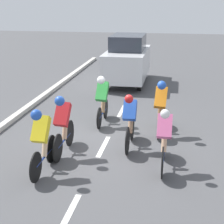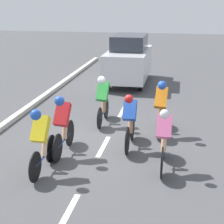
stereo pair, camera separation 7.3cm
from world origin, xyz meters
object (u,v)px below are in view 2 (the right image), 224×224
cyclist_blue (130,120)px  support_car (129,60)px  cyclist_yellow (41,138)px  cyclist_red (63,123)px  cyclist_orange (161,106)px  cyclist_green (103,98)px  cyclist_pink (164,137)px

cyclist_blue → support_car: 7.43m
cyclist_yellow → support_car: support_car is taller
cyclist_red → cyclist_orange: bearing=-140.2°
cyclist_yellow → cyclist_orange: bearing=-129.4°
cyclist_orange → cyclist_blue: bearing=59.3°
cyclist_orange → cyclist_red: size_ratio=1.01×
cyclist_green → support_car: support_car is taller
cyclist_green → cyclist_pink: bearing=125.4°
cyclist_orange → cyclist_red: bearing=39.8°
cyclist_red → support_car: 8.05m
cyclist_green → cyclist_pink: 3.37m
cyclist_orange → cyclist_pink: size_ratio=0.99×
cyclist_green → cyclist_blue: 2.00m
cyclist_red → cyclist_pink: (-2.43, 0.36, -0.06)m
cyclist_red → cyclist_pink: bearing=171.6°
cyclist_green → cyclist_blue: cyclist_green is taller
cyclist_red → cyclist_blue: (-1.53, -0.69, -0.06)m
cyclist_green → support_car: bearing=-89.9°
cyclist_orange → cyclist_green: cyclist_orange is taller
cyclist_orange → support_car: 6.42m
cyclist_yellow → cyclist_pink: 2.68m
cyclist_red → support_car: bearing=-93.4°
cyclist_green → cyclist_red: bearing=78.5°
cyclist_red → cyclist_pink: cyclist_red is taller
cyclist_blue → cyclist_pink: size_ratio=0.97×
support_car → cyclist_pink: bearing=103.1°
cyclist_green → support_car: 5.66m
cyclist_orange → cyclist_pink: cyclist_orange is taller
cyclist_pink → support_car: 8.63m
cyclist_blue → support_car: size_ratio=0.42×
support_car → cyclist_yellow: bearing=86.0°
cyclist_blue → support_car: support_car is taller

